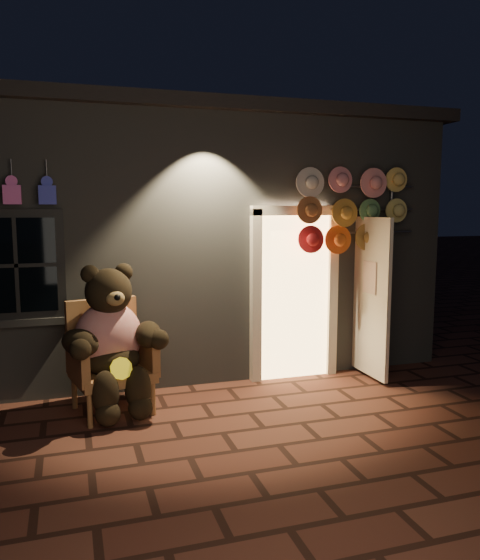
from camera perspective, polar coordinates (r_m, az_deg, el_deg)
name	(u,v)px	position (r m, az deg, el deg)	size (l,w,h in m)	color
ground	(223,433)	(5.48, -1.78, -15.70)	(60.00, 60.00, 0.00)	#572D21
shop_building	(156,234)	(8.95, -8.77, 4.73)	(7.30, 5.95, 3.51)	slate
wicker_armchair	(109,356)	(6.06, -13.52, -7.73)	(0.94, 0.89, 1.18)	olive
teddy_bear	(112,340)	(5.87, -13.27, -6.12)	(1.11, 0.97, 1.56)	red
hat_rack	(353,209)	(7.02, 11.75, 7.23)	(1.63, 0.22, 2.65)	#59595E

